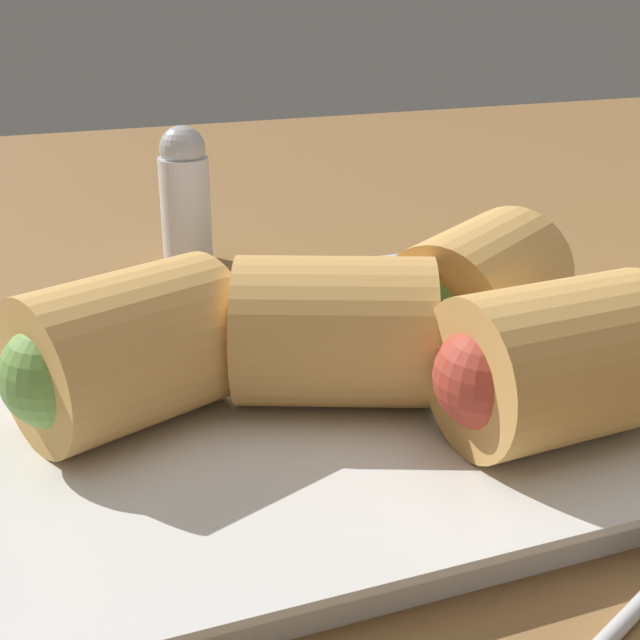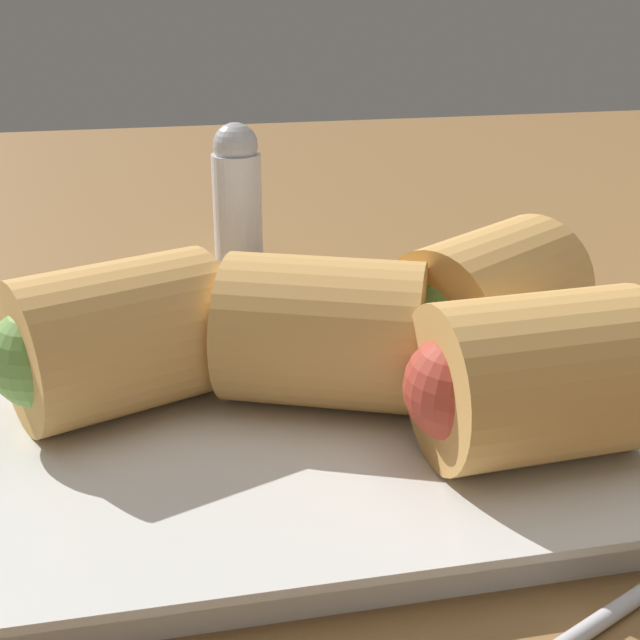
# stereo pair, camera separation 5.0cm
# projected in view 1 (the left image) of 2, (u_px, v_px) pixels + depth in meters

# --- Properties ---
(table_surface) EXTENTS (1.80, 1.40, 0.02)m
(table_surface) POSITION_uv_depth(u_px,v_px,m) (383.00, 434.00, 0.36)
(table_surface) COLOR olive
(table_surface) RESTS_ON ground
(serving_plate) EXTENTS (0.31, 0.26, 0.01)m
(serving_plate) POSITION_uv_depth(u_px,v_px,m) (320.00, 387.00, 0.36)
(serving_plate) COLOR silver
(serving_plate) RESTS_ON table_surface
(roll_front_left) EXTENTS (0.09, 0.08, 0.06)m
(roll_front_left) POSITION_uv_depth(u_px,v_px,m) (321.00, 331.00, 0.33)
(roll_front_left) COLOR #DBA356
(roll_front_left) RESTS_ON serving_plate
(roll_front_right) EXTENTS (0.09, 0.09, 0.06)m
(roll_front_right) POSITION_uv_depth(u_px,v_px,m) (472.00, 293.00, 0.36)
(roll_front_right) COLOR #DBA356
(roll_front_right) RESTS_ON serving_plate
(roll_back_left) EXTENTS (0.09, 0.08, 0.06)m
(roll_back_left) POSITION_uv_depth(u_px,v_px,m) (115.00, 355.00, 0.31)
(roll_back_left) COLOR #DBA356
(roll_back_left) RESTS_ON serving_plate
(roll_back_right) EXTENTS (0.08, 0.06, 0.06)m
(roll_back_right) POSITION_uv_depth(u_px,v_px,m) (544.00, 365.00, 0.30)
(roll_back_right) COLOR #DBA356
(roll_back_right) RESTS_ON serving_plate
(salt_shaker) EXTENTS (0.03, 0.03, 0.08)m
(salt_shaker) POSITION_uv_depth(u_px,v_px,m) (185.00, 195.00, 0.52)
(salt_shaker) COLOR silver
(salt_shaker) RESTS_ON table_surface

